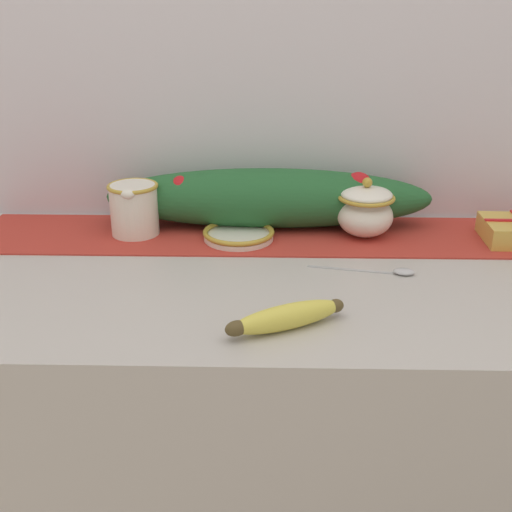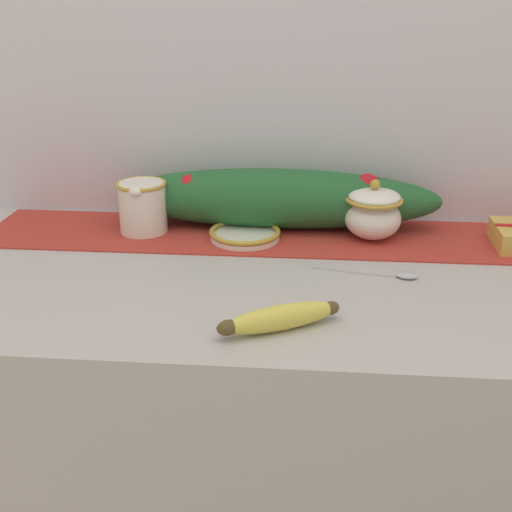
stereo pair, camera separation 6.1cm
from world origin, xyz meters
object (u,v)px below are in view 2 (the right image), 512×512
(cream_pitcher, at_px, (143,205))
(sugar_bowl, at_px, (373,212))
(spoon, at_px, (398,275))
(banana, at_px, (280,318))
(small_dish, at_px, (245,234))

(cream_pitcher, relative_size, sugar_bowl, 0.99)
(cream_pitcher, relative_size, spoon, 0.63)
(spoon, bearing_deg, banana, -123.62)
(cream_pitcher, xyz_separation_m, sugar_bowl, (0.47, -0.00, -0.00))
(cream_pitcher, height_order, spoon, cream_pitcher)
(small_dish, distance_m, banana, 0.37)
(sugar_bowl, bearing_deg, cream_pitcher, 179.83)
(banana, bearing_deg, small_dish, 103.84)
(spoon, bearing_deg, cream_pitcher, 170.13)
(sugar_bowl, relative_size, banana, 0.66)
(sugar_bowl, height_order, spoon, sugar_bowl)
(cream_pitcher, xyz_separation_m, spoon, (0.50, -0.19, -0.06))
(cream_pitcher, height_order, small_dish, cream_pitcher)
(banana, bearing_deg, spoon, 45.71)
(sugar_bowl, relative_size, spoon, 0.64)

